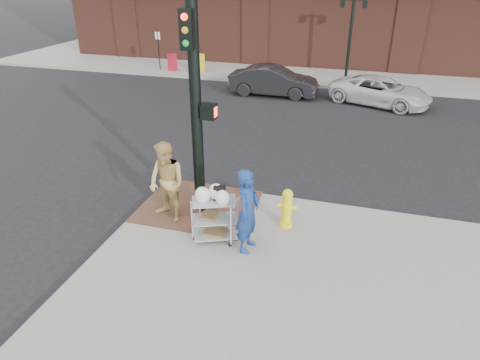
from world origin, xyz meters
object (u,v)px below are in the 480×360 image
(woman_blue, at_px, (248,211))
(utility_cart, at_px, (215,216))
(lamp_post, at_px, (351,30))
(traffic_signal_pole, at_px, (196,105))
(fire_hydrant, at_px, (287,207))
(sedan_dark, at_px, (273,81))
(minivan_white, at_px, (380,91))
(pedestrian_tan, at_px, (167,183))

(woman_blue, xyz_separation_m, utility_cart, (-0.78, 0.15, -0.34))
(utility_cart, bearing_deg, woman_blue, -10.88)
(lamp_post, bearing_deg, traffic_signal_pole, -99.24)
(woman_blue, distance_m, fire_hydrant, 1.36)
(sedan_dark, xyz_separation_m, minivan_white, (4.88, -0.15, -0.08))
(pedestrian_tan, bearing_deg, fire_hydrant, 33.51)
(minivan_white, bearing_deg, pedestrian_tan, 178.36)
(traffic_signal_pole, xyz_separation_m, utility_cart, (0.76, -1.10, -2.09))
(woman_blue, xyz_separation_m, sedan_dark, (-2.20, 12.52, -0.39))
(traffic_signal_pole, relative_size, utility_cart, 3.82)
(lamp_post, xyz_separation_m, minivan_white, (1.75, -4.11, -2.01))
(sedan_dark, distance_m, minivan_white, 4.88)
(traffic_signal_pole, bearing_deg, utility_cart, -55.28)
(lamp_post, xyz_separation_m, utility_cart, (-1.71, -16.33, -1.88))
(lamp_post, height_order, minivan_white, lamp_post)
(woman_blue, bearing_deg, fire_hydrant, -21.76)
(woman_blue, xyz_separation_m, pedestrian_tan, (-2.12, 0.64, 0.04))
(fire_hydrant, bearing_deg, sedan_dark, 103.93)
(lamp_post, bearing_deg, fire_hydrant, -91.14)
(minivan_white, bearing_deg, utility_cart, -175.23)
(lamp_post, distance_m, utility_cart, 16.52)
(traffic_signal_pole, relative_size, minivan_white, 1.14)
(lamp_post, relative_size, pedestrian_tan, 2.07)
(pedestrian_tan, relative_size, minivan_white, 0.44)
(woman_blue, relative_size, minivan_white, 0.42)
(woman_blue, bearing_deg, minivan_white, -4.74)
(traffic_signal_pole, xyz_separation_m, sedan_dark, (-0.66, 11.26, -2.14))
(lamp_post, xyz_separation_m, pedestrian_tan, (-3.05, -15.84, -1.50))
(minivan_white, bearing_deg, sedan_dark, 108.87)
(minivan_white, distance_m, utility_cart, 12.70)
(minivan_white, bearing_deg, lamp_post, 43.59)
(traffic_signal_pole, xyz_separation_m, woman_blue, (1.55, -1.25, -1.75))
(woman_blue, xyz_separation_m, minivan_white, (2.67, 12.37, -0.47))
(woman_blue, bearing_deg, traffic_signal_pole, 58.49)
(lamp_post, relative_size, woman_blue, 2.15)
(utility_cart, bearing_deg, minivan_white, 74.19)
(sedan_dark, bearing_deg, fire_hydrant, -165.66)
(woman_blue, distance_m, utility_cart, 0.87)
(woman_blue, bearing_deg, utility_cart, 86.57)
(traffic_signal_pole, distance_m, pedestrian_tan, 1.91)
(lamp_post, distance_m, traffic_signal_pole, 15.43)
(sedan_dark, distance_m, fire_hydrant, 11.74)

